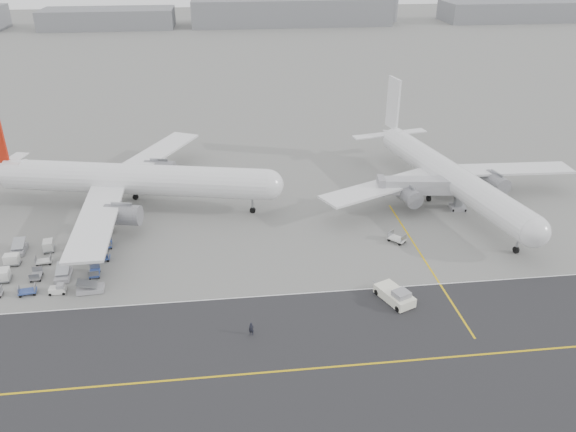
{
  "coord_description": "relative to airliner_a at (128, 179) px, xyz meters",
  "views": [
    {
      "loc": [
        -0.97,
        -69.36,
        47.25
      ],
      "look_at": [
        8.72,
        12.0,
        5.56
      ],
      "focal_mm": 35.0,
      "sensor_mm": 36.0,
      "label": 1
    }
  ],
  "objects": [
    {
      "name": "taxiway",
      "position": [
        24.38,
        -48.11,
        -5.87
      ],
      "size": [
        220.0,
        59.0,
        0.03
      ],
      "color": "#2A292C",
      "rests_on": "ground"
    },
    {
      "name": "ground_crew_a",
      "position": [
        20.56,
        -40.86,
        -4.92
      ],
      "size": [
        0.8,
        0.64,
        1.9
      ],
      "primitive_type": "imported",
      "rotation": [
        0.0,
        0.0,
        -0.29
      ],
      "color": "black",
      "rests_on": "ground"
    },
    {
      "name": "airliner_b",
      "position": [
        60.69,
        -3.76,
        -0.47
      ],
      "size": [
        52.75,
        53.84,
        18.77
      ],
      "rotation": [
        0.0,
        0.0,
        0.2
      ],
      "color": "white",
      "rests_on": "ground"
    },
    {
      "name": "jet_bridge",
      "position": [
        54.67,
        -7.22,
        -1.4
      ],
      "size": [
        17.2,
        5.18,
        6.42
      ],
      "rotation": [
        0.0,
        0.0,
        -0.13
      ],
      "color": "gray",
      "rests_on": "ground"
    },
    {
      "name": "ground",
      "position": [
        19.36,
        -30.13,
        -5.88
      ],
      "size": [
        700.0,
        700.0,
        0.0
      ],
      "primitive_type": "plane",
      "color": "gray",
      "rests_on": "ground"
    },
    {
      "name": "pushback_tug",
      "position": [
        41.4,
        -35.7,
        -4.93
      ],
      "size": [
        5.06,
        7.96,
        2.29
      ],
      "rotation": [
        0.0,
        0.0,
        0.4
      ],
      "color": "white",
      "rests_on": "ground"
    },
    {
      "name": "gse_cluster",
      "position": [
        -9.12,
        -21.44,
        -5.88
      ],
      "size": [
        23.1,
        22.41,
        1.9
      ],
      "primitive_type": null,
      "rotation": [
        0.0,
        0.0,
        0.09
      ],
      "color": "gray",
      "rests_on": "ground"
    },
    {
      "name": "stray_dolly",
      "position": [
        46.62,
        -19.09,
        -5.88
      ],
      "size": [
        3.2,
        3.29,
        1.75
      ],
      "primitive_type": null,
      "rotation": [
        0.0,
        0.0,
        0.73
      ],
      "color": "silver",
      "rests_on": "ground"
    },
    {
      "name": "airliner_a",
      "position": [
        0.0,
        0.0,
        0.0
      ],
      "size": [
        58.33,
        57.08,
        20.4
      ],
      "rotation": [
        0.0,
        0.0,
        1.35
      ],
      "color": "white",
      "rests_on": "ground"
    },
    {
      "name": "horizon_buildings",
      "position": [
        49.36,
        229.87,
        -5.88
      ],
      "size": [
        520.0,
        28.0,
        28.0
      ],
      "primitive_type": null,
      "color": "slate",
      "rests_on": "ground"
    }
  ]
}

